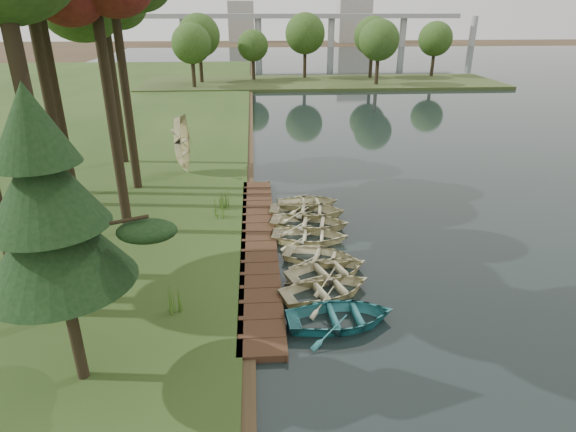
{
  "coord_description": "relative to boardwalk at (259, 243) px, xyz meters",
  "views": [
    {
      "loc": [
        -1.63,
        -19.7,
        10.01
      ],
      "look_at": [
        -0.27,
        -0.18,
        1.53
      ],
      "focal_mm": 30.0,
      "sensor_mm": 36.0,
      "label": 1
    }
  ],
  "objects": [
    {
      "name": "pine_tree",
      "position": [
        -5.13,
        -8.48,
        5.34
      ],
      "size": [
        3.8,
        3.8,
        8.25
      ],
      "color": "black",
      "rests_on": "bank"
    },
    {
      "name": "building_a",
      "position": [
        31.6,
        140.0,
        8.85
      ],
      "size": [
        10.0,
        8.0,
        18.0
      ],
      "primitive_type": "cube",
      "color": "#A5A5A0",
      "rests_on": "ground"
    },
    {
      "name": "rowboat_6",
      "position": [
        2.56,
        3.09,
        0.3
      ],
      "size": [
        4.28,
        3.36,
        0.81
      ],
      "primitive_type": "imported",
      "rotation": [
        0.0,
        0.0,
        1.41
      ],
      "color": "beige",
      "rests_on": "water"
    },
    {
      "name": "far_trees",
      "position": [
        6.27,
        50.0,
        6.28
      ],
      "size": [
        45.6,
        5.6,
        8.8
      ],
      "color": "black",
      "rests_on": "peninsula"
    },
    {
      "name": "rowboat_7",
      "position": [
        2.73,
        4.4,
        0.24
      ],
      "size": [
        3.44,
        2.54,
        0.69
      ],
      "primitive_type": "imported",
      "rotation": [
        0.0,
        0.0,
        1.62
      ],
      "color": "beige",
      "rests_on": "water"
    },
    {
      "name": "stored_rowboat",
      "position": [
        -4.52,
        10.13,
        0.53
      ],
      "size": [
        4.13,
        3.33,
        0.76
      ],
      "primitive_type": "imported",
      "rotation": [
        3.14,
        0.0,
        1.36
      ],
      "color": "beige",
      "rests_on": "bank"
    },
    {
      "name": "bridge",
      "position": [
        13.91,
        120.0,
        6.93
      ],
      "size": [
        95.9,
        4.0,
        8.6
      ],
      "color": "#A5A5A0",
      "rests_on": "ground"
    },
    {
      "name": "boardwalk",
      "position": [
        0.0,
        0.0,
        0.0
      ],
      "size": [
        1.6,
        16.0,
        0.3
      ],
      "primitive_type": "cube",
      "color": "#392316",
      "rests_on": "ground"
    },
    {
      "name": "rowboat_3",
      "position": [
        2.6,
        -1.78,
        0.24
      ],
      "size": [
        3.83,
        3.26,
        0.67
      ],
      "primitive_type": "imported",
      "rotation": [
        0.0,
        0.0,
        1.23
      ],
      "color": "beige",
      "rests_on": "water"
    },
    {
      "name": "rowboat_5",
      "position": [
        2.51,
        1.64,
        0.3
      ],
      "size": [
        4.35,
        3.51,
        0.8
      ],
      "primitive_type": "imported",
      "rotation": [
        0.0,
        0.0,
        1.36
      ],
      "color": "beige",
      "rests_on": "water"
    },
    {
      "name": "rowboat_0",
      "position": [
        2.71,
        -6.21,
        0.29
      ],
      "size": [
        3.99,
        3.02,
        0.78
      ],
      "primitive_type": "imported",
      "rotation": [
        0.0,
        0.0,
        1.66
      ],
      "color": "teal",
      "rests_on": "water"
    },
    {
      "name": "reeds_2",
      "position": [
        -1.97,
        2.8,
        0.69
      ],
      "size": [
        0.6,
        0.6,
        1.07
      ],
      "primitive_type": "cone",
      "color": "#3F661E",
      "rests_on": "bank"
    },
    {
      "name": "rowboat_2",
      "position": [
        2.74,
        -3.06,
        0.26
      ],
      "size": [
        4.15,
        3.55,
        0.73
      ],
      "primitive_type": "imported",
      "rotation": [
        0.0,
        0.0,
        1.92
      ],
      "color": "beige",
      "rests_on": "water"
    },
    {
      "name": "reeds_1",
      "position": [
        -1.74,
        3.94,
        0.66
      ],
      "size": [
        0.6,
        0.6,
        1.02
      ],
      "primitive_type": "cone",
      "color": "#3F661E",
      "rests_on": "bank"
    },
    {
      "name": "reeds_0",
      "position": [
        -2.95,
        -5.5,
        0.68
      ],
      "size": [
        0.6,
        0.6,
        1.06
      ],
      "primitive_type": "cone",
      "color": "#3F661E",
      "rests_on": "bank"
    },
    {
      "name": "rowboat_1",
      "position": [
        2.48,
        -4.41,
        0.27
      ],
      "size": [
        4.19,
        3.55,
        0.74
      ],
      "primitive_type": "imported",
      "rotation": [
        0.0,
        0.0,
        1.89
      ],
      "color": "beige",
      "rests_on": "water"
    },
    {
      "name": "rowboat_4",
      "position": [
        2.35,
        0.19,
        0.27
      ],
      "size": [
        3.9,
        3.07,
        0.73
      ],
      "primitive_type": "imported",
      "rotation": [
        0.0,
        0.0,
        1.41
      ],
      "color": "beige",
      "rests_on": "water"
    },
    {
      "name": "ground",
      "position": [
        1.6,
        0.0,
        -0.15
      ],
      "size": [
        300.0,
        300.0,
        0.0
      ],
      "primitive_type": "plane",
      "color": "#3D2F1D"
    },
    {
      "name": "reeds_3",
      "position": [
        -1.84,
        3.99,
        0.61
      ],
      "size": [
        0.6,
        0.6,
        0.91
      ],
      "primitive_type": "cone",
      "color": "#3F661E",
      "rests_on": "bank"
    },
    {
      "name": "peninsula",
      "position": [
        9.6,
        50.0,
        0.08
      ],
      "size": [
        50.0,
        14.0,
        0.45
      ],
      "primitive_type": "cube",
      "color": "#35441E",
      "rests_on": "ground"
    },
    {
      "name": "building_b",
      "position": [
        -3.4,
        145.0,
        5.85
      ],
      "size": [
        8.0,
        8.0,
        12.0
      ],
      "primitive_type": "cube",
      "color": "#A5A5A0",
      "rests_on": "ground"
    }
  ]
}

